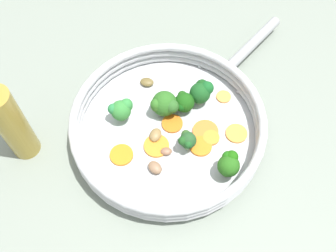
{
  "coord_description": "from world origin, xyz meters",
  "views": [
    {
      "loc": [
        -0.33,
        0.13,
        0.64
      ],
      "look_at": [
        0.0,
        0.0,
        0.03
      ],
      "focal_mm": 42.0,
      "sensor_mm": 36.0,
      "label": 1
    }
  ],
  "objects_px": {
    "carrot_slice_7": "(201,146)",
    "carrot_slice_5": "(224,97)",
    "carrot_slice_3": "(205,131)",
    "mushroom_piece_3": "(146,82)",
    "broccoli_floret_4": "(229,164)",
    "mushroom_piece_1": "(155,168)",
    "carrot_slice_2": "(236,133)",
    "broccoli_floret_3": "(184,102)",
    "broccoli_floret_2": "(187,140)",
    "carrot_slice_4": "(156,146)",
    "carrot_slice_6": "(211,138)",
    "broccoli_floret_0": "(122,109)",
    "carrot_slice_0": "(172,124)",
    "broccoli_floret_1": "(202,91)",
    "broccoli_floret_5": "(164,104)",
    "mushroom_piece_0": "(155,135)",
    "mushroom_piece_2": "(166,151)",
    "skillet": "(168,132)",
    "carrot_slice_1": "(121,155)",
    "oil_bottle": "(11,123)"
  },
  "relations": [
    {
      "from": "carrot_slice_3",
      "to": "broccoli_floret_3",
      "type": "relative_size",
      "value": 1.16
    },
    {
      "from": "carrot_slice_1",
      "to": "mushroom_piece_2",
      "type": "bearing_deg",
      "value": -107.27
    },
    {
      "from": "carrot_slice_4",
      "to": "carrot_slice_6",
      "type": "distance_m",
      "value": 0.1
    },
    {
      "from": "carrot_slice_3",
      "to": "broccoli_floret_1",
      "type": "relative_size",
      "value": 0.99
    },
    {
      "from": "carrot_slice_7",
      "to": "broccoli_floret_1",
      "type": "xyz_separation_m",
      "value": [
        0.09,
        -0.04,
        0.03
      ]
    },
    {
      "from": "carrot_slice_2",
      "to": "oil_bottle",
      "type": "distance_m",
      "value": 0.39
    },
    {
      "from": "carrot_slice_2",
      "to": "carrot_slice_3",
      "type": "height_order",
      "value": "same"
    },
    {
      "from": "carrot_slice_2",
      "to": "carrot_slice_7",
      "type": "height_order",
      "value": "same"
    },
    {
      "from": "broccoli_floret_4",
      "to": "mushroom_piece_3",
      "type": "distance_m",
      "value": 0.24
    },
    {
      "from": "mushroom_piece_2",
      "to": "mushroom_piece_3",
      "type": "xyz_separation_m",
      "value": [
        0.15,
        -0.02,
        0.0
      ]
    },
    {
      "from": "carrot_slice_1",
      "to": "broccoli_floret_2",
      "type": "relative_size",
      "value": 1.0
    },
    {
      "from": "mushroom_piece_3",
      "to": "carrot_slice_1",
      "type": "bearing_deg",
      "value": 144.42
    },
    {
      "from": "carrot_slice_3",
      "to": "carrot_slice_5",
      "type": "bearing_deg",
      "value": -48.06
    },
    {
      "from": "mushroom_piece_2",
      "to": "broccoli_floret_4",
      "type": "bearing_deg",
      "value": -131.15
    },
    {
      "from": "broccoli_floret_3",
      "to": "broccoli_floret_2",
      "type": "bearing_deg",
      "value": 161.28
    },
    {
      "from": "carrot_slice_1",
      "to": "broccoli_floret_3",
      "type": "relative_size",
      "value": 1.01
    },
    {
      "from": "broccoli_floret_1",
      "to": "mushroom_piece_0",
      "type": "relative_size",
      "value": 1.72
    },
    {
      "from": "carrot_slice_5",
      "to": "mushroom_piece_3",
      "type": "relative_size",
      "value": 1.06
    },
    {
      "from": "mushroom_piece_1",
      "to": "carrot_slice_6",
      "type": "bearing_deg",
      "value": -80.21
    },
    {
      "from": "broccoli_floret_3",
      "to": "carrot_slice_6",
      "type": "bearing_deg",
      "value": -164.04
    },
    {
      "from": "carrot_slice_3",
      "to": "mushroom_piece_0",
      "type": "distance_m",
      "value": 0.09
    },
    {
      "from": "broccoli_floret_1",
      "to": "broccoli_floret_5",
      "type": "bearing_deg",
      "value": 90.46
    },
    {
      "from": "carrot_slice_4",
      "to": "carrot_slice_6",
      "type": "height_order",
      "value": "same"
    },
    {
      "from": "carrot_slice_7",
      "to": "carrot_slice_5",
      "type": "bearing_deg",
      "value": -45.71
    },
    {
      "from": "mushroom_piece_1",
      "to": "oil_bottle",
      "type": "bearing_deg",
      "value": 56.68
    },
    {
      "from": "carrot_slice_6",
      "to": "broccoli_floret_4",
      "type": "distance_m",
      "value": 0.08
    },
    {
      "from": "carrot_slice_3",
      "to": "carrot_slice_6",
      "type": "distance_m",
      "value": 0.02
    },
    {
      "from": "carrot_slice_3",
      "to": "carrot_slice_7",
      "type": "xyz_separation_m",
      "value": [
        -0.02,
        0.02,
        0.0
      ]
    },
    {
      "from": "carrot_slice_5",
      "to": "broccoli_floret_5",
      "type": "bearing_deg",
      "value": 85.08
    },
    {
      "from": "carrot_slice_4",
      "to": "mushroom_piece_2",
      "type": "bearing_deg",
      "value": -147.05
    },
    {
      "from": "carrot_slice_4",
      "to": "broccoli_floret_3",
      "type": "distance_m",
      "value": 0.1
    },
    {
      "from": "carrot_slice_4",
      "to": "mushroom_piece_0",
      "type": "height_order",
      "value": "mushroom_piece_0"
    },
    {
      "from": "carrot_slice_0",
      "to": "broccoli_floret_1",
      "type": "xyz_separation_m",
      "value": [
        0.03,
        -0.07,
        0.03
      ]
    },
    {
      "from": "skillet",
      "to": "carrot_slice_2",
      "type": "bearing_deg",
      "value": -115.22
    },
    {
      "from": "carrot_slice_3",
      "to": "mushroom_piece_3",
      "type": "bearing_deg",
      "value": 24.06
    },
    {
      "from": "broccoli_floret_2",
      "to": "broccoli_floret_5",
      "type": "distance_m",
      "value": 0.08
    },
    {
      "from": "broccoli_floret_4",
      "to": "mushroom_piece_1",
      "type": "height_order",
      "value": "broccoli_floret_4"
    },
    {
      "from": "broccoli_floret_1",
      "to": "mushroom_piece_2",
      "type": "distance_m",
      "value": 0.13
    },
    {
      "from": "broccoli_floret_5",
      "to": "mushroom_piece_0",
      "type": "xyz_separation_m",
      "value": [
        -0.04,
        0.03,
        -0.02
      ]
    },
    {
      "from": "carrot_slice_6",
      "to": "oil_bottle",
      "type": "relative_size",
      "value": 0.14
    },
    {
      "from": "mushroom_piece_2",
      "to": "carrot_slice_6",
      "type": "bearing_deg",
      "value": -91.92
    },
    {
      "from": "broccoli_floret_4",
      "to": "carrot_slice_2",
      "type": "bearing_deg",
      "value": -39.03
    },
    {
      "from": "skillet",
      "to": "mushroom_piece_1",
      "type": "distance_m",
      "value": 0.08
    },
    {
      "from": "broccoli_floret_3",
      "to": "carrot_slice_1",
      "type": "bearing_deg",
      "value": 109.91
    },
    {
      "from": "skillet",
      "to": "broccoli_floret_5",
      "type": "xyz_separation_m",
      "value": [
        0.04,
        -0.01,
        0.03
      ]
    },
    {
      "from": "carrot_slice_2",
      "to": "broccoli_floret_0",
      "type": "relative_size",
      "value": 0.84
    },
    {
      "from": "broccoli_floret_2",
      "to": "mushroom_piece_2",
      "type": "xyz_separation_m",
      "value": [
        0.0,
        0.04,
        -0.02
      ]
    },
    {
      "from": "carrot_slice_6",
      "to": "mushroom_piece_0",
      "type": "distance_m",
      "value": 0.1
    },
    {
      "from": "skillet",
      "to": "broccoli_floret_5",
      "type": "height_order",
      "value": "broccoli_floret_5"
    },
    {
      "from": "mushroom_piece_1",
      "to": "carrot_slice_1",
      "type": "bearing_deg",
      "value": 44.74
    }
  ]
}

